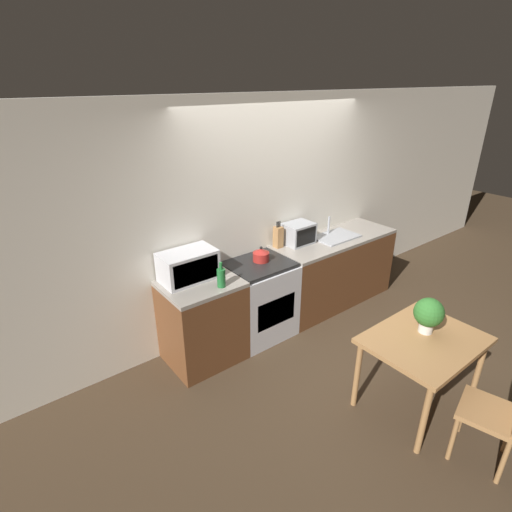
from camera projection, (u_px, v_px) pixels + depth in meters
ground_plane at (328, 343)px, 4.48m from camera, size 16.00×16.00×0.00m
wall_back at (273, 211)px, 4.66m from camera, size 10.00×0.06×2.60m
counter_left_run at (203, 321)px, 4.09m from camera, size 0.75×0.62×0.90m
counter_right_run at (332, 270)px, 5.18m from camera, size 1.72×0.62×0.90m
stove_range at (259, 299)px, 4.50m from camera, size 0.71×0.62×0.90m
kettle at (261, 255)px, 4.33m from camera, size 0.18×0.18×0.17m
microwave at (188, 266)px, 3.90m from camera, size 0.55×0.33×0.30m
bottle at (221, 277)px, 3.79m from camera, size 0.08×0.08×0.25m
knife_block at (278, 237)px, 4.66m from camera, size 0.09×0.09×0.32m
toaster_oven at (299, 233)px, 4.77m from camera, size 0.35×0.27×0.25m
sink_basin at (335, 236)px, 5.00m from camera, size 0.56×0.37×0.24m
dining_table at (423, 347)px, 3.40m from camera, size 0.98×0.76×0.72m
dining_chair at (504, 409)px, 2.90m from camera, size 0.49×0.49×0.96m
potted_plant at (429, 313)px, 3.38m from camera, size 0.25×0.25×0.32m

